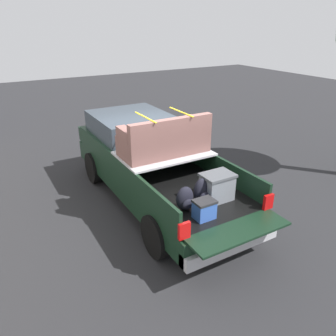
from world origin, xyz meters
The scene contains 2 objects.
ground_plane centered at (0.00, 0.00, 0.00)m, with size 40.00×40.00×0.00m, color #262628.
pickup_truck centered at (0.36, 0.00, 0.95)m, with size 6.05×2.06×2.23m.
Camera 1 is at (-6.12, 3.19, 3.95)m, focal length 35.25 mm.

